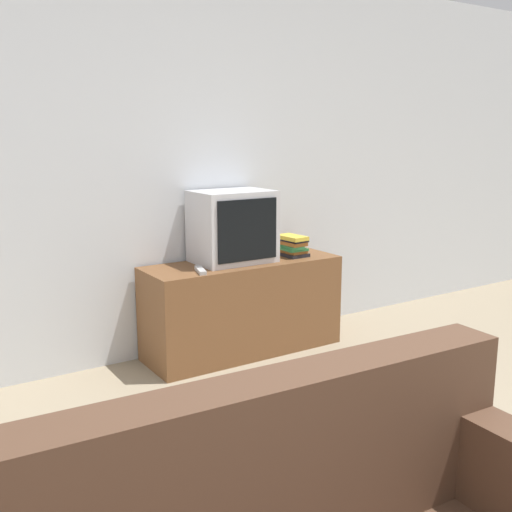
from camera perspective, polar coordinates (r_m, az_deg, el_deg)
name	(u,v)px	position (r m, az deg, el deg)	size (l,w,h in m)	color
wall_back	(139,164)	(3.97, -11.04, 8.56)	(9.00, 0.06, 2.60)	silver
tv_stand	(243,307)	(4.15, -1.25, -4.85)	(1.37, 0.46, 0.64)	brown
television	(233,226)	(4.03, -2.23, 2.83)	(0.52, 0.39, 0.48)	silver
book_stack	(292,246)	(4.24, 3.49, 0.97)	(0.17, 0.23, 0.15)	black
remote_on_stand	(200,270)	(3.78, -5.32, -1.36)	(0.09, 0.19, 0.02)	#B7B7B7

